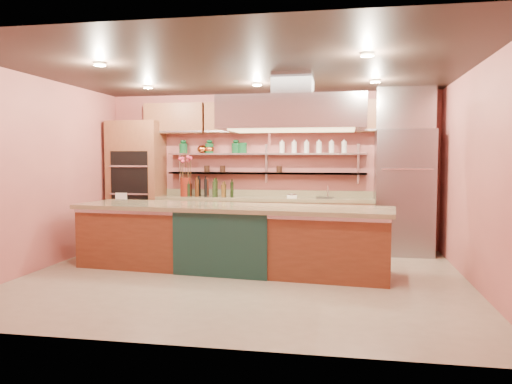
% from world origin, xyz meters
% --- Properties ---
extents(floor, '(6.00, 5.00, 0.02)m').
position_xyz_m(floor, '(0.00, 0.00, -0.01)').
color(floor, tan).
rests_on(floor, ground).
extents(ceiling, '(6.00, 5.00, 0.02)m').
position_xyz_m(ceiling, '(0.00, 0.00, 2.80)').
color(ceiling, black).
rests_on(ceiling, wall_back).
extents(wall_back, '(6.00, 0.04, 2.80)m').
position_xyz_m(wall_back, '(0.00, 2.50, 1.40)').
color(wall_back, '#B65D56').
rests_on(wall_back, floor).
extents(wall_front, '(6.00, 0.04, 2.80)m').
position_xyz_m(wall_front, '(0.00, -2.50, 1.40)').
color(wall_front, '#B65D56').
rests_on(wall_front, floor).
extents(wall_left, '(0.04, 5.00, 2.80)m').
position_xyz_m(wall_left, '(-3.00, 0.00, 1.40)').
color(wall_left, '#B65D56').
rests_on(wall_left, floor).
extents(wall_right, '(0.04, 5.00, 2.80)m').
position_xyz_m(wall_right, '(3.00, 0.00, 1.40)').
color(wall_right, '#B65D56').
rests_on(wall_right, floor).
extents(oven_stack, '(0.95, 0.64, 2.30)m').
position_xyz_m(oven_stack, '(-2.45, 2.18, 1.15)').
color(oven_stack, brown).
rests_on(oven_stack, floor).
extents(refrigerator, '(0.95, 0.72, 2.10)m').
position_xyz_m(refrigerator, '(2.35, 2.14, 1.05)').
color(refrigerator, gray).
rests_on(refrigerator, floor).
extents(back_counter, '(3.84, 0.64, 0.93)m').
position_xyz_m(back_counter, '(-0.05, 2.20, 0.47)').
color(back_counter, tan).
rests_on(back_counter, floor).
extents(wall_shelf_lower, '(3.60, 0.26, 0.03)m').
position_xyz_m(wall_shelf_lower, '(-0.05, 2.37, 1.35)').
color(wall_shelf_lower, '#B3B7BB').
rests_on(wall_shelf_lower, wall_back).
extents(wall_shelf_upper, '(3.60, 0.26, 0.03)m').
position_xyz_m(wall_shelf_upper, '(-0.05, 2.37, 1.70)').
color(wall_shelf_upper, '#B3B7BB').
rests_on(wall_shelf_upper, wall_back).
extents(upper_cabinets, '(4.60, 0.36, 0.55)m').
position_xyz_m(upper_cabinets, '(0.00, 2.32, 2.35)').
color(upper_cabinets, brown).
rests_on(upper_cabinets, wall_back).
extents(range_hood, '(2.00, 1.00, 0.45)m').
position_xyz_m(range_hood, '(0.64, 0.45, 2.25)').
color(range_hood, '#B3B7BB').
rests_on(range_hood, ceiling).
extents(ceiling_downlights, '(4.00, 2.80, 0.02)m').
position_xyz_m(ceiling_downlights, '(0.00, 0.20, 2.77)').
color(ceiling_downlights, '#FFE5A5').
rests_on(ceiling_downlights, ceiling).
extents(island, '(4.59, 1.41, 0.94)m').
position_xyz_m(island, '(-0.26, 0.45, 0.47)').
color(island, brown).
rests_on(island, floor).
extents(flower_vase, '(0.22, 0.22, 0.34)m').
position_xyz_m(flower_vase, '(-1.49, 2.15, 1.10)').
color(flower_vase, '#62190E').
rests_on(flower_vase, back_counter).
extents(oil_bottle_cluster, '(0.97, 0.47, 0.30)m').
position_xyz_m(oil_bottle_cluster, '(-1.02, 2.15, 1.08)').
color(oil_bottle_cluster, black).
rests_on(oil_bottle_cluster, back_counter).
extents(kitchen_scale, '(0.19, 0.17, 0.09)m').
position_xyz_m(kitchen_scale, '(0.46, 2.15, 0.98)').
color(kitchen_scale, white).
rests_on(kitchen_scale, back_counter).
extents(bar_faucet, '(0.03, 0.03, 0.21)m').
position_xyz_m(bar_faucet, '(1.08, 2.25, 1.03)').
color(bar_faucet, white).
rests_on(bar_faucet, back_counter).
extents(copper_kettle, '(0.23, 0.23, 0.15)m').
position_xyz_m(copper_kettle, '(-1.24, 2.37, 1.79)').
color(copper_kettle, '#BB5E2B').
rests_on(copper_kettle, wall_shelf_upper).
extents(green_canister, '(0.17, 0.17, 0.19)m').
position_xyz_m(green_canister, '(-0.47, 2.37, 1.81)').
color(green_canister, '#0E4420').
rests_on(green_canister, wall_shelf_upper).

